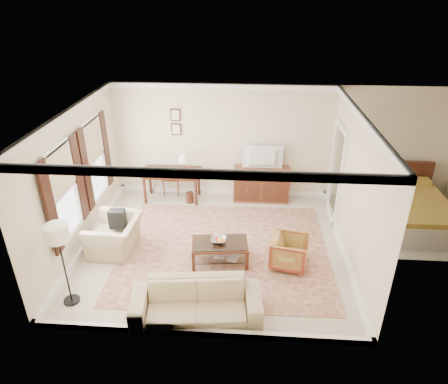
# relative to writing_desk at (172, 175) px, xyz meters

# --- Properties ---
(room_shell) EXTENTS (5.51, 5.01, 2.91)m
(room_shell) POSITION_rel_writing_desk_xyz_m (1.25, -2.04, 1.78)
(room_shell) COLOR beige
(room_shell) RESTS_ON ground
(annex_bedroom) EXTENTS (3.00, 2.70, 2.90)m
(annex_bedroom) POSITION_rel_writing_desk_xyz_m (5.74, -0.89, -0.35)
(annex_bedroom) COLOR beige
(annex_bedroom) RESTS_ON ground
(window_front) EXTENTS (0.12, 1.56, 1.80)m
(window_front) POSITION_rel_writing_desk_xyz_m (-1.45, -2.74, 0.86)
(window_front) COLOR #CCB284
(window_front) RESTS_ON room_shell
(window_rear) EXTENTS (0.12, 1.56, 1.80)m
(window_rear) POSITION_rel_writing_desk_xyz_m (-1.45, -1.14, 0.86)
(window_rear) COLOR #CCB284
(window_rear) RESTS_ON room_shell
(doorway) EXTENTS (0.10, 1.12, 2.25)m
(doorway) POSITION_rel_writing_desk_xyz_m (3.96, -0.54, 0.39)
(doorway) COLOR white
(doorway) RESTS_ON room_shell
(rug) EXTENTS (4.37, 3.77, 0.01)m
(rug) POSITION_rel_writing_desk_xyz_m (1.48, -2.17, -0.68)
(rug) COLOR maroon
(rug) RESTS_ON room_shell
(writing_desk) EXTENTS (1.46, 0.73, 0.80)m
(writing_desk) POSITION_rel_writing_desk_xyz_m (0.00, 0.00, 0.00)
(writing_desk) COLOR #452013
(writing_desk) RESTS_ON room_shell
(desk_chair) EXTENTS (0.47, 0.47, 1.05)m
(desk_chair) POSITION_rel_writing_desk_xyz_m (-0.08, 0.35, -0.16)
(desk_chair) COLOR brown
(desk_chair) RESTS_ON room_shell
(desk_lamp) EXTENTS (0.32, 0.32, 0.50)m
(desk_lamp) POSITION_rel_writing_desk_xyz_m (0.34, 0.00, 0.36)
(desk_lamp) COLOR silver
(desk_lamp) RESTS_ON writing_desk
(framed_prints) EXTENTS (0.25, 0.04, 0.68)m
(framed_prints) POSITION_rel_writing_desk_xyz_m (0.10, 0.43, 1.25)
(framed_prints) COLOR #452013
(framed_prints) RESTS_ON room_shell
(sideboard) EXTENTS (1.40, 0.54, 0.86)m
(sideboard) POSITION_rel_writing_desk_xyz_m (2.28, 0.17, -0.26)
(sideboard) COLOR brown
(sideboard) RESTS_ON room_shell
(tv) EXTENTS (0.96, 0.55, 0.13)m
(tv) POSITION_rel_writing_desk_xyz_m (2.28, 0.15, 0.65)
(tv) COLOR black
(tv) RESTS_ON sideboard
(coffee_table) EXTENTS (1.16, 0.76, 0.46)m
(coffee_table) POSITION_rel_writing_desk_xyz_m (1.43, -2.57, -0.33)
(coffee_table) COLOR #452013
(coffee_table) RESTS_ON room_shell
(fruit_bowl) EXTENTS (0.42, 0.42, 0.10)m
(fruit_bowl) POSITION_rel_writing_desk_xyz_m (1.40, -2.54, -0.17)
(fruit_bowl) COLOR silver
(fruit_bowl) RESTS_ON coffee_table
(book_a) EXTENTS (0.28, 0.04, 0.38)m
(book_a) POSITION_rel_writing_desk_xyz_m (1.32, -2.57, -0.51)
(book_a) COLOR brown
(book_a) RESTS_ON coffee_table
(book_b) EXTENTS (0.27, 0.13, 0.38)m
(book_b) POSITION_rel_writing_desk_xyz_m (1.61, -2.60, -0.51)
(book_b) COLOR brown
(book_b) RESTS_ON coffee_table
(striped_armchair) EXTENTS (0.77, 0.80, 0.71)m
(striped_armchair) POSITION_rel_writing_desk_xyz_m (2.79, -2.59, -0.33)
(striped_armchair) COLOR maroon
(striped_armchair) RESTS_ON room_shell
(club_armchair) EXTENTS (0.76, 1.13, 0.96)m
(club_armchair) POSITION_rel_writing_desk_xyz_m (-0.77, -2.30, -0.21)
(club_armchair) COLOR tan
(club_armchair) RESTS_ON room_shell
(backpack) EXTENTS (0.24, 0.33, 0.40)m
(backpack) POSITION_rel_writing_desk_xyz_m (-0.71, -2.21, 0.04)
(backpack) COLOR black
(backpack) RESTS_ON club_armchair
(sofa) EXTENTS (2.19, 0.85, 0.84)m
(sofa) POSITION_rel_writing_desk_xyz_m (1.16, -4.09, -0.27)
(sofa) COLOR tan
(sofa) RESTS_ON room_shell
(floor_lamp) EXTENTS (0.39, 0.39, 1.57)m
(floor_lamp) POSITION_rel_writing_desk_xyz_m (-1.08, -3.89, 0.63)
(floor_lamp) COLOR black
(floor_lamp) RESTS_ON room_shell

